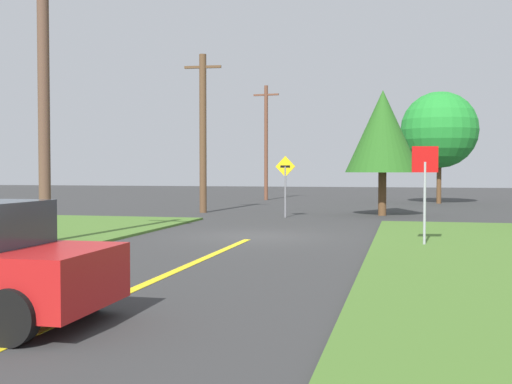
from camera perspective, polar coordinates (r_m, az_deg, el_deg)
ground_plane at (r=19.57m, az=-0.08°, el=-4.02°), size 120.00×120.00×0.00m
lane_stripe_center at (r=12.00m, az=-9.00°, el=-7.80°), size 0.20×14.00×0.01m
stop_sign at (r=17.27m, az=15.00°, el=1.30°), size 0.68×0.18×2.68m
utility_pole_near at (r=18.27m, az=-18.60°, el=7.66°), size 1.80×0.33×7.56m
utility_pole_mid at (r=30.66m, az=-4.81°, el=5.43°), size 1.80×0.34×7.62m
utility_pole_far at (r=43.81m, az=0.92°, el=4.65°), size 1.80×0.26×7.90m
direction_sign at (r=27.36m, az=2.66°, el=1.15°), size 0.90×0.18×2.66m
oak_tree_left at (r=29.12m, az=11.36°, el=5.36°), size 3.36×3.36×5.66m
pine_tree_center at (r=40.66m, az=16.22°, el=5.40°), size 4.70×4.70×6.90m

